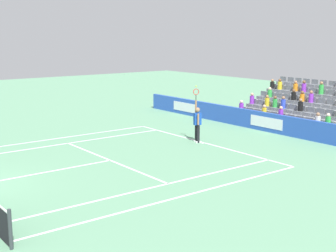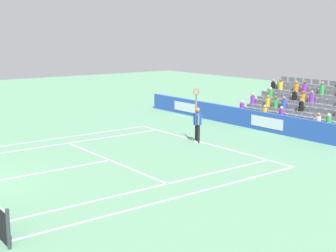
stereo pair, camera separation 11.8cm
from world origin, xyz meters
name	(u,v)px [view 1 (the left image)]	position (x,y,z in m)	size (l,w,h in m)	color
line_baseline	(205,143)	(0.00, -11.89, 0.00)	(10.97, 0.10, 0.01)	white
line_service	(110,160)	(0.00, -6.40, 0.00)	(8.23, 0.10, 0.01)	white
line_centre_service	(40,173)	(0.00, -3.20, 0.00)	(0.10, 6.40, 0.01)	white
line_singles_sideline_left	(60,144)	(4.12, -5.95, 0.00)	(0.10, 11.89, 0.01)	white
line_singles_sideline_right	(158,186)	(-4.12, -5.95, 0.00)	(0.10, 11.89, 0.01)	white
line_doubles_sideline_left	(48,140)	(5.49, -5.95, 0.00)	(0.10, 11.89, 0.01)	white
line_doubles_sideline_right	(182,196)	(-5.49, -5.95, 0.00)	(0.10, 11.89, 0.01)	white
line_centre_mark	(203,143)	(0.00, -11.79, 0.00)	(0.10, 0.20, 0.01)	white
sponsor_barrier	(267,122)	(0.00, -16.59, 0.53)	(21.62, 0.22, 1.06)	blue
tennis_player	(197,123)	(0.37, -11.70, 0.99)	(0.51, 0.43, 2.85)	black
stadium_stand	(307,111)	(0.00, -20.14, 0.83)	(6.82, 4.75, 2.99)	gray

